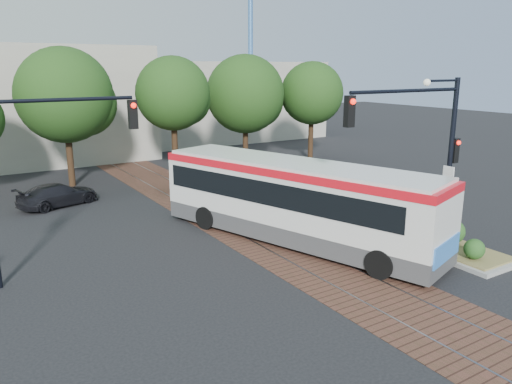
{
  "coord_description": "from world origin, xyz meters",
  "views": [
    {
      "loc": [
        -10.36,
        -12.13,
        6.57
      ],
      "look_at": [
        0.17,
        4.6,
        1.6
      ],
      "focal_mm": 35.0,
      "sensor_mm": 36.0,
      "label": 1
    }
  ],
  "objects_px": {
    "city_bus": "(294,198)",
    "parked_car": "(58,195)",
    "signal_pole_main": "(430,139)",
    "traffic_island": "(440,239)",
    "signal_pole_left": "(26,160)"
  },
  "relations": [
    {
      "from": "signal_pole_main",
      "to": "parked_car",
      "type": "xyz_separation_m",
      "value": [
        -9.9,
        13.57,
        -3.6
      ]
    },
    {
      "from": "parked_car",
      "to": "signal_pole_left",
      "type": "bearing_deg",
      "value": 146.32
    },
    {
      "from": "signal_pole_left",
      "to": "parked_car",
      "type": "xyz_separation_m",
      "value": [
        2.33,
        8.77,
        -3.31
      ]
    },
    {
      "from": "signal_pole_left",
      "to": "city_bus",
      "type": "bearing_deg",
      "value": -8.56
    },
    {
      "from": "parked_car",
      "to": "signal_pole_main",
      "type": "bearing_deg",
      "value": -162.67
    },
    {
      "from": "city_bus",
      "to": "signal_pole_main",
      "type": "xyz_separation_m",
      "value": [
        3.22,
        -3.45,
        2.42
      ]
    },
    {
      "from": "parked_car",
      "to": "traffic_island",
      "type": "bearing_deg",
      "value": -160.31
    },
    {
      "from": "traffic_island",
      "to": "parked_car",
      "type": "bearing_deg",
      "value": 128.48
    },
    {
      "from": "city_bus",
      "to": "parked_car",
      "type": "distance_m",
      "value": 12.18
    },
    {
      "from": "signal_pole_main",
      "to": "parked_car",
      "type": "height_order",
      "value": "signal_pole_main"
    },
    {
      "from": "traffic_island",
      "to": "signal_pole_left",
      "type": "distance_m",
      "value": 14.5
    },
    {
      "from": "signal_pole_main",
      "to": "signal_pole_left",
      "type": "height_order",
      "value": "signal_pole_main"
    },
    {
      "from": "traffic_island",
      "to": "signal_pole_main",
      "type": "relative_size",
      "value": 0.87
    },
    {
      "from": "traffic_island",
      "to": "parked_car",
      "type": "height_order",
      "value": "traffic_island"
    },
    {
      "from": "traffic_island",
      "to": "signal_pole_main",
      "type": "distance_m",
      "value": 3.95
    }
  ]
}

